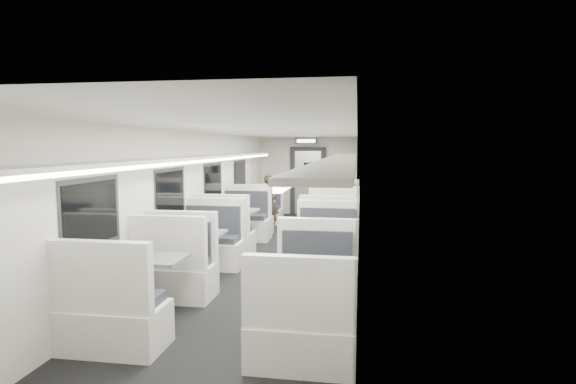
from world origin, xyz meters
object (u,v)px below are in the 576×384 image
(booth_left_d, at_px, (148,287))
(booth_right_d, at_px, (310,300))
(booth_left_a, at_px, (258,215))
(booth_left_b, at_px, (235,228))
(passenger, at_px, (269,203))
(booth_left_c, at_px, (195,256))
(booth_right_a, at_px, (336,215))
(exit_sign, at_px, (306,141))
(booth_right_b, at_px, (332,228))
(vestibule_door, at_px, (308,181))
(booth_right_c, at_px, (323,257))

(booth_left_d, height_order, booth_right_d, booth_left_d)
(booth_left_a, relative_size, booth_left_b, 0.87)
(booth_left_b, xyz_separation_m, passenger, (0.34, 1.93, 0.31))
(booth_left_c, bearing_deg, booth_right_d, -40.50)
(booth_right_a, bearing_deg, booth_left_c, -113.60)
(booth_left_a, distance_m, booth_left_d, 6.21)
(booth_left_a, height_order, booth_right_d, booth_right_d)
(booth_right_d, relative_size, exit_sign, 3.42)
(booth_right_b, relative_size, vestibule_door, 1.08)
(booth_left_a, distance_m, booth_left_b, 2.25)
(booth_left_a, height_order, vestibule_door, vestibule_door)
(booth_right_b, height_order, exit_sign, exit_sign)
(booth_left_c, relative_size, vestibule_door, 1.07)
(booth_left_d, distance_m, booth_right_d, 2.00)
(booth_right_c, xyz_separation_m, booth_right_d, (0.00, -1.98, -0.01))
(passenger, bearing_deg, booth_left_d, -89.49)
(vestibule_door, bearing_deg, booth_right_d, -83.60)
(vestibule_door, bearing_deg, booth_left_c, -97.90)
(booth_left_b, height_order, booth_right_a, booth_left_b)
(booth_left_a, relative_size, booth_right_d, 0.95)
(booth_left_a, distance_m, passenger, 0.60)
(booth_left_a, xyz_separation_m, booth_right_c, (2.00, -4.34, 0.03))
(booth_left_d, relative_size, booth_right_d, 1.05)
(booth_right_b, xyz_separation_m, vestibule_door, (-1.00, 4.48, 0.64))
(booth_right_b, bearing_deg, booth_right_d, -90.00)
(booth_right_b, distance_m, exit_sign, 4.52)
(booth_right_a, relative_size, exit_sign, 3.69)
(booth_left_d, bearing_deg, booth_right_b, 65.19)
(booth_left_b, bearing_deg, passenger, 79.88)
(booth_right_b, bearing_deg, passenger, 136.82)
(booth_left_a, bearing_deg, vestibule_door, 68.93)
(booth_left_b, distance_m, booth_left_d, 3.95)
(booth_left_c, xyz_separation_m, vestibule_door, (1.00, 7.20, 0.64))
(booth_right_b, xyz_separation_m, booth_right_c, (0.00, -2.45, -0.01))
(booth_left_a, height_order, booth_left_d, booth_left_d)
(booth_left_b, xyz_separation_m, booth_right_c, (2.00, -2.08, -0.02))
(exit_sign, bearing_deg, booth_right_c, -81.18)
(vestibule_door, bearing_deg, exit_sign, -90.00)
(booth_right_d, height_order, exit_sign, exit_sign)
(exit_sign, bearing_deg, vestibule_door, 90.00)
(booth_left_a, height_order, passenger, passenger)
(booth_right_b, distance_m, passenger, 2.29)
(booth_right_d, bearing_deg, booth_left_c, 139.50)
(booth_left_b, height_order, booth_right_d, booth_left_b)
(booth_right_b, relative_size, booth_right_c, 1.04)
(exit_sign, bearing_deg, booth_left_d, -96.86)
(booth_left_d, relative_size, exit_sign, 3.61)
(exit_sign, bearing_deg, passenger, -105.08)
(booth_right_b, bearing_deg, booth_left_c, -126.28)
(booth_left_a, bearing_deg, booth_right_a, -0.82)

